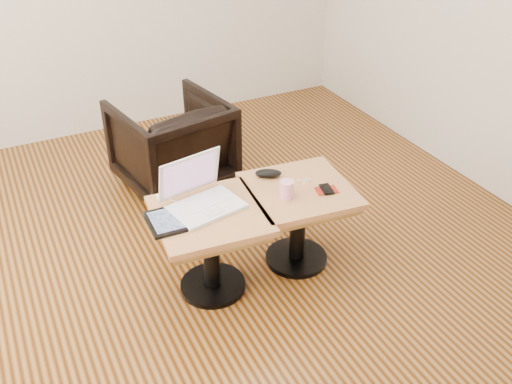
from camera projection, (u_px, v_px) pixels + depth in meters
name	position (u px, v px, depth m)	size (l,w,h in m)	color
room_shell	(176.00, 54.00, 2.46)	(4.52, 4.52, 2.71)	#3F1D07
side_table_left	(210.00, 233.00, 2.99)	(0.60, 0.60, 0.51)	black
side_table_right	(299.00, 207.00, 3.20)	(0.61, 0.61, 0.51)	black
laptop	(201.00, 196.00, 2.96)	(0.41, 0.37, 0.26)	white
tablet	(167.00, 221.00, 2.85)	(0.20, 0.25, 0.02)	black
charging_adapter	(161.00, 197.00, 3.03)	(0.04, 0.04, 0.02)	white
glasses_case	(268.00, 173.00, 3.22)	(0.15, 0.07, 0.05)	black
striped_cup	(287.00, 189.00, 3.02)	(0.08, 0.08, 0.10)	#F24B8E
earbuds_tangle	(305.00, 181.00, 3.18)	(0.07, 0.05, 0.01)	white
phone_on_sleeve	(327.00, 190.00, 3.10)	(0.13, 0.11, 0.01)	maroon
armchair	(172.00, 144.00, 3.95)	(0.69, 0.71, 0.65)	black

